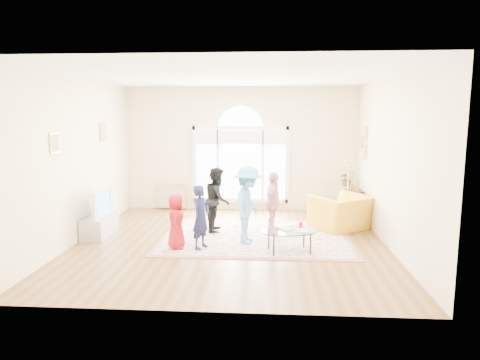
# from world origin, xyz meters

# --- Properties ---
(ground) EXTENTS (6.00, 6.00, 0.00)m
(ground) POSITION_xyz_m (0.00, 0.00, 0.00)
(ground) COLOR brown
(ground) RESTS_ON ground
(room_shell) EXTENTS (6.00, 6.00, 6.00)m
(room_shell) POSITION_xyz_m (0.01, 2.83, 1.57)
(room_shell) COLOR beige
(room_shell) RESTS_ON ground
(area_rug) EXTENTS (3.60, 2.60, 0.02)m
(area_rug) POSITION_xyz_m (0.48, 0.40, 0.01)
(area_rug) COLOR beige
(area_rug) RESTS_ON ground
(rug_border) EXTENTS (3.80, 2.80, 0.01)m
(rug_border) POSITION_xyz_m (0.48, 0.40, 0.01)
(rug_border) COLOR #9B5956
(rug_border) RESTS_ON ground
(tv_console) EXTENTS (0.45, 1.00, 0.42)m
(tv_console) POSITION_xyz_m (-2.75, 0.30, 0.21)
(tv_console) COLOR #9C9EA5
(tv_console) RESTS_ON ground
(television) EXTENTS (0.16, 0.98, 0.56)m
(television) POSITION_xyz_m (-2.74, 0.30, 0.70)
(television) COLOR black
(television) RESTS_ON tv_console
(coffee_table) EXTENTS (1.18, 0.90, 0.54)m
(coffee_table) POSITION_xyz_m (1.12, -0.55, 0.40)
(coffee_table) COLOR silver
(coffee_table) RESTS_ON ground
(armchair) EXTENTS (1.52, 1.48, 0.75)m
(armchair) POSITION_xyz_m (2.33, 1.16, 0.37)
(armchair) COLOR gold
(armchair) RESTS_ON ground
(side_cabinet) EXTENTS (0.40, 0.50, 0.70)m
(side_cabinet) POSITION_xyz_m (2.78, 2.12, 0.35)
(side_cabinet) COLOR black
(side_cabinet) RESTS_ON ground
(floor_lamp) EXTENTS (0.27, 0.27, 1.51)m
(floor_lamp) POSITION_xyz_m (2.48, 1.30, 1.28)
(floor_lamp) COLOR black
(floor_lamp) RESTS_ON ground
(plant_pedestal) EXTENTS (0.20, 0.20, 0.70)m
(plant_pedestal) POSITION_xyz_m (2.70, 2.64, 0.35)
(plant_pedestal) COLOR white
(plant_pedestal) RESTS_ON ground
(potted_plant) EXTENTS (0.43, 0.39, 0.41)m
(potted_plant) POSITION_xyz_m (2.70, 2.64, 0.90)
(potted_plant) COLOR #33722D
(potted_plant) RESTS_ON plant_pedestal
(leaning_picture) EXTENTS (0.80, 0.14, 0.62)m
(leaning_picture) POSITION_xyz_m (-1.83, 2.90, 0.00)
(leaning_picture) COLOR tan
(leaning_picture) RESTS_ON ground
(child_red) EXTENTS (0.37, 0.53, 1.02)m
(child_red) POSITION_xyz_m (-0.97, -0.46, 0.53)
(child_red) COLOR maroon
(child_red) RESTS_ON area_rug
(child_navy) EXTENTS (0.43, 0.51, 1.19)m
(child_navy) POSITION_xyz_m (-0.51, -0.44, 0.61)
(child_navy) COLOR #181A3D
(child_navy) RESTS_ON area_rug
(child_black) EXTENTS (0.53, 0.67, 1.37)m
(child_black) POSITION_xyz_m (-0.35, 0.78, 0.70)
(child_black) COLOR black
(child_black) RESTS_ON area_rug
(child_pink) EXTENTS (0.49, 0.82, 1.30)m
(child_pink) POSITION_xyz_m (0.83, 0.64, 0.67)
(child_pink) COLOR #E6A5AA
(child_pink) RESTS_ON area_rug
(child_blue) EXTENTS (0.76, 1.07, 1.50)m
(child_blue) POSITION_xyz_m (0.34, -0.04, 0.77)
(child_blue) COLOR #5AA7E1
(child_blue) RESTS_ON area_rug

